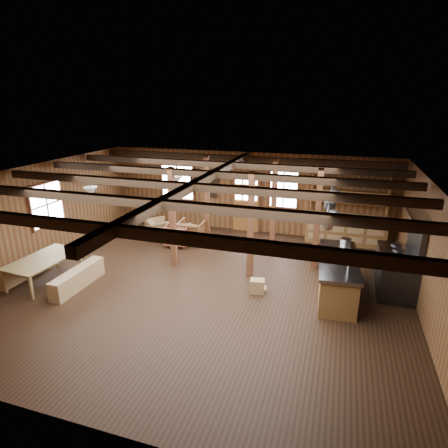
{
  "coord_description": "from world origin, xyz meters",
  "views": [
    {
      "loc": [
        3.09,
        -7.91,
        4.48
      ],
      "look_at": [
        0.22,
        1.18,
        1.31
      ],
      "focal_mm": 30.0,
      "sensor_mm": 36.0,
      "label": 1
    }
  ],
  "objects": [
    {
      "name": "room",
      "position": [
        0.0,
        0.0,
        1.4
      ],
      "size": [
        10.04,
        9.04,
        2.84
      ],
      "color": "black",
      "rests_on": "ground"
    },
    {
      "name": "ceiling_joists",
      "position": [
        0.0,
        0.18,
        2.68
      ],
      "size": [
        9.8,
        8.82,
        0.18
      ],
      "color": "black",
      "rests_on": "ceiling"
    },
    {
      "name": "timber_posts",
      "position": [
        0.52,
        2.08,
        1.4
      ],
      "size": [
        3.95,
        2.35,
        2.8
      ],
      "color": "#4B2715",
      "rests_on": "floor"
    },
    {
      "name": "back_door",
      "position": [
        0.0,
        4.45,
        0.88
      ],
      "size": [
        1.02,
        0.08,
        2.15
      ],
      "color": "brown",
      "rests_on": "floor"
    },
    {
      "name": "window_back_left",
      "position": [
        -2.6,
        4.46,
        1.6
      ],
      "size": [
        1.32,
        0.06,
        1.32
      ],
      "color": "white",
      "rests_on": "wall_back"
    },
    {
      "name": "window_back_right",
      "position": [
        1.3,
        4.46,
        1.6
      ],
      "size": [
        1.02,
        0.06,
        1.32
      ],
      "color": "white",
      "rests_on": "wall_back"
    },
    {
      "name": "window_left",
      "position": [
        -4.96,
        0.5,
        1.6
      ],
      "size": [
        0.14,
        1.24,
        1.32
      ],
      "color": "white",
      "rests_on": "wall_back"
    },
    {
      "name": "notice_boards",
      "position": [
        -1.5,
        4.46,
        1.64
      ],
      "size": [
        1.08,
        0.03,
        0.9
      ],
      "color": "silver",
      "rests_on": "wall_back"
    },
    {
      "name": "back_counter",
      "position": [
        3.4,
        4.2,
        0.6
      ],
      "size": [
        2.55,
        0.6,
        2.45
      ],
      "color": "brown",
      "rests_on": "floor"
    },
    {
      "name": "pendant_lamps",
      "position": [
        -2.25,
        1.0,
        2.25
      ],
      "size": [
        1.86,
        2.36,
        0.66
      ],
      "color": "#303033",
      "rests_on": "ceiling"
    },
    {
      "name": "pot_rack",
      "position": [
        2.96,
        0.39,
        2.29
      ],
      "size": [
        0.32,
        3.0,
        0.42
      ],
      "color": "#303033",
      "rests_on": "ceiling"
    },
    {
      "name": "kitchen_island",
      "position": [
        3.24,
        0.61,
        0.48
      ],
      "size": [
        1.02,
        2.55,
        1.2
      ],
      "rotation": [
        0.0,
        0.0,
        0.06
      ],
      "color": "brown",
      "rests_on": "floor"
    },
    {
      "name": "step_stool",
      "position": [
        1.41,
        0.11,
        0.17
      ],
      "size": [
        0.43,
        0.34,
        0.34
      ],
      "primitive_type": "cube",
      "rotation": [
        0.0,
        0.0,
        0.18
      ],
      "color": "#966B44",
      "rests_on": "floor"
    },
    {
      "name": "commercial_range",
      "position": [
        4.65,
        1.23,
        0.67
      ],
      "size": [
        0.87,
        1.7,
        2.1
      ],
      "color": "#303033",
      "rests_on": "floor"
    },
    {
      "name": "dining_table",
      "position": [
        -3.9,
        -0.96,
        0.33
      ],
      "size": [
        1.15,
        1.91,
        0.65
      ],
      "primitive_type": "imported",
      "rotation": [
        0.0,
        0.0,
        1.51
      ],
      "color": "olive",
      "rests_on": "floor"
    },
    {
      "name": "bench_wall",
      "position": [
        -4.65,
        -0.96,
        0.22
      ],
      "size": [
        0.29,
        1.57,
        0.43
      ],
      "primitive_type": "cube",
      "color": "#966B44",
      "rests_on": "floor"
    },
    {
      "name": "bench_aisle",
      "position": [
        -2.94,
        -0.96,
        0.24
      ],
      "size": [
        0.33,
        1.75,
        0.48
      ],
      "primitive_type": "cube",
      "color": "#966B44",
      "rests_on": "floor"
    },
    {
      "name": "armchair_a",
      "position": [
        -1.74,
        2.41,
        0.35
      ],
      "size": [
        0.86,
        0.88,
        0.7
      ],
      "primitive_type": "imported",
      "rotation": [
        0.0,
        0.0,
        3.3
      ],
      "color": "#5E2E1C",
      "rests_on": "floor"
    },
    {
      "name": "armchair_b",
      "position": [
        -1.39,
        2.76,
        0.37
      ],
      "size": [
        0.84,
        0.86,
        0.75
      ],
      "primitive_type": "imported",
      "rotation": [
        0.0,
        0.0,
        3.19
      ],
      "color": "brown",
      "rests_on": "floor"
    },
    {
      "name": "armchair_c",
      "position": [
        -2.61,
        2.8,
        0.33
      ],
      "size": [
        1.02,
        1.03,
        0.67
      ],
      "primitive_type": "imported",
      "rotation": [
        0.0,
        0.0,
        2.38
      ],
      "color": "olive",
      "rests_on": "floor"
    },
    {
      "name": "counter_pot",
      "position": [
        3.37,
        1.59,
        1.02
      ],
      "size": [
        0.27,
        0.27,
        0.16
      ],
      "primitive_type": "cylinder",
      "color": "#AEB1B5",
      "rests_on": "kitchen_island"
    },
    {
      "name": "bowl",
      "position": [
        3.01,
        0.9,
        0.97
      ],
      "size": [
        0.31,
        0.31,
        0.06
      ],
      "primitive_type": "imported",
      "rotation": [
        0.0,
        0.0,
        -0.33
      ],
      "color": "silver",
      "rests_on": "kitchen_island"
    }
  ]
}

